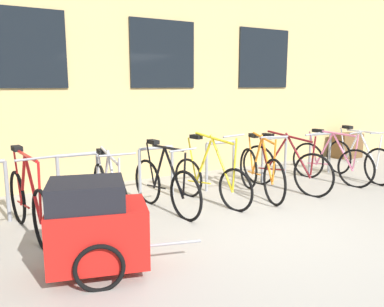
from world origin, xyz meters
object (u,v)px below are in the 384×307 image
(bicycle_black, at_px, (165,185))
(bicycle_silver, at_px, (109,194))
(bicycle_maroon, at_px, (284,167))
(bicycle_pink, at_px, (331,162))
(bicycle_orange, at_px, (260,172))
(bicycle_white, at_px, (358,159))
(bicycle_red, at_px, (28,203))
(bicycle_yellow, at_px, (210,179))
(planter_box, at_px, (346,146))
(bike_trailer, at_px, (96,226))

(bicycle_black, height_order, bicycle_silver, bicycle_black)
(bicycle_black, bearing_deg, bicycle_maroon, 0.62)
(bicycle_silver, bearing_deg, bicycle_pink, 1.07)
(bicycle_orange, bearing_deg, bicycle_white, 0.15)
(bicycle_red, distance_m, bicycle_white, 5.87)
(bicycle_black, relative_size, bicycle_yellow, 1.02)
(bicycle_maroon, distance_m, bicycle_red, 4.06)
(bicycle_black, height_order, bicycle_yellow, bicycle_yellow)
(bicycle_maroon, relative_size, bicycle_white, 1.05)
(bicycle_black, bearing_deg, bicycle_white, -0.46)
(bicycle_maroon, height_order, bicycle_white, bicycle_maroon)
(bicycle_pink, relative_size, bicycle_red, 0.92)
(bicycle_red, xyz_separation_m, planter_box, (7.50, 1.58, -0.09))
(bicycle_maroon, distance_m, bicycle_white, 1.81)
(bicycle_black, height_order, planter_box, bicycle_black)
(bicycle_pink, distance_m, bike_trailer, 4.96)
(bicycle_black, height_order, bike_trailer, bicycle_black)
(bike_trailer, relative_size, planter_box, 2.12)
(bicycle_white, bearing_deg, bike_trailer, -166.05)
(bicycle_orange, bearing_deg, bicycle_black, 178.68)
(bicycle_silver, distance_m, planter_box, 6.71)
(bicycle_silver, height_order, bicycle_white, bicycle_white)
(bicycle_pink, height_order, bike_trailer, bicycle_pink)
(bicycle_maroon, bearing_deg, bicycle_orange, -173.71)
(bicycle_yellow, relative_size, bike_trailer, 1.08)
(bicycle_white, bearing_deg, bicycle_maroon, 178.19)
(bicycle_pink, bearing_deg, bicycle_silver, -178.93)
(bicycle_black, relative_size, bicycle_white, 0.96)
(bicycle_black, distance_m, bicycle_yellow, 0.76)
(bicycle_yellow, xyz_separation_m, bicycle_silver, (-1.59, -0.05, 0.01))
(bicycle_black, xyz_separation_m, bicycle_pink, (3.40, 0.03, 0.00))
(bicycle_red, relative_size, planter_box, 2.55)
(bicycle_silver, height_order, bike_trailer, bicycle_silver)
(bicycle_pink, bearing_deg, bicycle_red, -179.31)
(planter_box, bearing_deg, bicycle_pink, -146.45)
(bicycle_orange, xyz_separation_m, planter_box, (4.00, 1.59, -0.09))
(bicycle_maroon, bearing_deg, bicycle_yellow, -179.19)
(bicycle_white, bearing_deg, bicycle_orange, -179.85)
(bicycle_maroon, relative_size, bicycle_orange, 1.07)
(bicycle_red, distance_m, planter_box, 7.66)
(bicycle_maroon, distance_m, bicycle_yellow, 1.50)
(bicycle_black, distance_m, planter_box, 5.90)
(bicycle_silver, bearing_deg, bicycle_maroon, 1.35)
(bicycle_maroon, xyz_separation_m, bicycle_yellow, (-1.50, -0.02, -0.02))
(bicycle_maroon, xyz_separation_m, bike_trailer, (-3.61, -1.40, 0.08))
(bicycle_red, xyz_separation_m, bike_trailer, (0.45, -1.35, 0.08))
(bicycle_yellow, bearing_deg, bicycle_white, -0.62)
(bicycle_red, relative_size, bicycle_white, 1.05)
(bicycle_pink, height_order, bicycle_yellow, bicycle_yellow)
(bicycle_maroon, relative_size, bicycle_black, 1.09)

